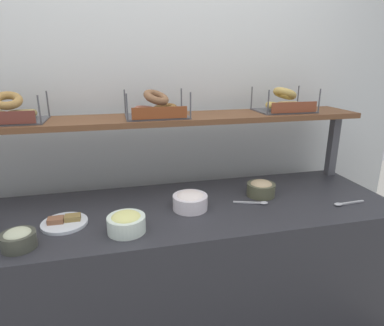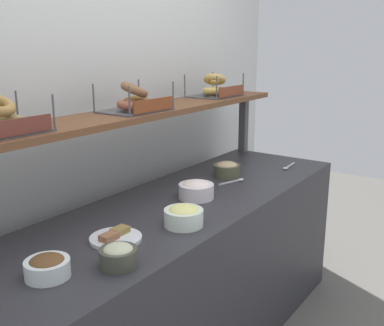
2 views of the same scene
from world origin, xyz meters
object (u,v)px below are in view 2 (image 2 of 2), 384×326
Objects in this scene: bagel_basket_cinnamon_raisin at (135,102)px; serving_spoon_by_edge at (235,181)px; bowl_hummus at (227,169)px; bowl_chocolate_spread at (47,267)px; bowl_cream_cheese at (196,189)px; bowl_tuna_salad at (118,255)px; serving_plate_white at (116,237)px; serving_spoon_near_plate at (288,167)px; bowl_egg_salad at (184,216)px; bagel_basket_sesame at (215,89)px.

serving_spoon_by_edge is at bearing -33.09° from bagel_basket_cinnamon_raisin.
bowl_hummus is at bearing -20.96° from bagel_basket_cinnamon_raisin.
bowl_chocolate_spread is at bearing -174.75° from bowl_hummus.
bowl_tuna_salad is at bearing -165.85° from bowl_cream_cheese.
bowl_tuna_salad is at bearing -132.93° from serving_plate_white.
bowl_hummus is 0.86× the size of serving_spoon_near_plate.
bowl_tuna_salad is 1.12m from serving_spoon_by_edge.
serving_spoon_near_plate is at bearing -3.00° from bowl_chocolate_spread.
bagel_basket_cinnamon_raisin is at bearing 22.03° from bowl_chocolate_spread.
bowl_hummus is at bearing 10.09° from bowl_cream_cheese.
bagel_basket_cinnamon_raisin reaches higher than bowl_egg_salad.
bowl_cream_cheese is 0.84m from bagel_basket_sesame.
bowl_hummus is 1.16× the size of bowl_tuna_salad.
bowl_chocolate_spread is (-0.62, 0.11, -0.01)m from bowl_egg_salad.
bowl_egg_salad is at bearing -25.62° from serving_plate_white.
serving_spoon_by_edge is at bearing 0.15° from serving_plate_white.
bowl_cream_cheese is 0.97× the size of serving_spoon_near_plate.
bowl_cream_cheese is 0.36m from serving_spoon_by_edge.
bowl_egg_salad reaches higher than bowl_hummus.
bagel_basket_cinnamon_raisin is (0.63, 0.47, 0.44)m from bowl_tuna_salad.
bowl_tuna_salad is 0.23m from serving_plate_white.
bagel_basket_sesame is at bearing 19.49° from bowl_tuna_salad.
bagel_basket_sesame reaches higher than bowl_chocolate_spread.
bagel_basket_sesame is (-0.15, 0.45, 0.47)m from serving_spoon_near_plate.
bowl_cream_cheese is 0.36m from bowl_egg_salad.
bagel_basket_cinnamon_raisin is (-0.54, 0.21, 0.43)m from bowl_hummus.
bowl_cream_cheese reaches higher than bowl_chocolate_spread.
bowl_tuna_salad is at bearing -178.23° from serving_spoon_near_plate.
bowl_chocolate_spread is 1.75m from serving_spoon_near_plate.
serving_plate_white is 1.18× the size of serving_spoon_by_edge.
bowl_chocolate_spread is 0.35m from serving_plate_white.
bowl_egg_salad is at bearing -162.63° from bowl_hummus.
bowl_cream_cheese is 0.95m from bowl_chocolate_spread.
bowl_cream_cheese reaches higher than bowl_egg_salad.
bagel_basket_sesame is at bearing 1.73° from bagel_basket_cinnamon_raisin.
serving_plate_white is (-1.03, -0.10, -0.03)m from bowl_hummus.
bagel_basket_cinnamon_raisin reaches higher than bowl_tuna_salad.
bagel_basket_sesame is at bearing 45.65° from bowl_hummus.
bowl_tuna_salad is at bearing -36.02° from bowl_chocolate_spread.
serving_spoon_by_edge is 0.53× the size of bagel_basket_sesame.
bowl_egg_salad is at bearing -114.90° from bagel_basket_cinnamon_raisin.
serving_spoon_by_edge is at bearing 165.22° from serving_spoon_near_plate.
bowl_hummus is 1.03m from serving_plate_white.
serving_plate_white is at bearing 175.29° from serving_spoon_near_plate.
bowl_chocolate_spread is 1.30m from serving_spoon_by_edge.
bagel_basket_cinnamon_raisin is at bearing 65.10° from bowl_egg_salad.
bowl_tuna_salad is 0.91m from bagel_basket_cinnamon_raisin.
bowl_chocolate_spread is at bearing -176.94° from bowl_cream_cheese.
bagel_basket_cinnamon_raisin is at bearing 112.95° from bowl_cream_cheese.
bowl_egg_salad is at bearing -168.73° from serving_spoon_by_edge.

